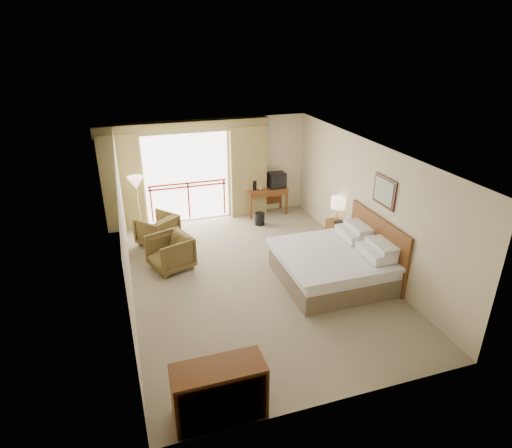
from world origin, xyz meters
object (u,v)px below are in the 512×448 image
object	(u,v)px
nightstand	(337,232)
wastebasket	(260,219)
desk	(266,193)
floor_lamp	(136,185)
bed	(334,264)
armchair_far	(159,244)
dresser	(219,391)
table_lamp	(338,203)
armchair_near	(172,268)
tv	(277,180)
side_table	(158,243)

from	to	relation	value
nightstand	wastebasket	world-z (taller)	nightstand
nightstand	desk	distance (m)	2.58
floor_lamp	nightstand	bearing A→B (deg)	-23.25
bed	armchair_far	size ratio (longest dim) A/B	2.57
armchair_far	dresser	bearing A→B (deg)	53.70
table_lamp	armchair_near	world-z (taller)	table_lamp
armchair_far	armchair_near	distance (m)	1.27
armchair_far	bed	bearing A→B (deg)	100.60
table_lamp	desk	size ratio (longest dim) A/B	0.51
tv	dresser	xyz separation A→B (m)	(-3.19, -6.47, -0.55)
table_lamp	floor_lamp	xyz separation A→B (m)	(-4.51, 1.89, 0.30)
table_lamp	armchair_near	size ratio (longest dim) A/B	0.69
tv	floor_lamp	xyz separation A→B (m)	(-3.79, -0.35, 0.37)
bed	table_lamp	world-z (taller)	table_lamp
tv	desk	bearing A→B (deg)	151.72
armchair_near	floor_lamp	xyz separation A→B (m)	(-0.50, 1.95, 1.32)
wastebasket	desk	bearing A→B (deg)	60.59
armchair_far	floor_lamp	bearing A→B (deg)	-101.86
armchair_near	side_table	xyz separation A→B (m)	(-0.19, 0.61, 0.34)
bed	table_lamp	bearing A→B (deg)	61.42
nightstand	armchair_far	size ratio (longest dim) A/B	0.69
armchair_far	dresser	world-z (taller)	dresser
wastebasket	armchair_far	distance (m)	2.74
desk	tv	distance (m)	0.48
floor_lamp	armchair_far	bearing A→B (deg)	-62.94
nightstand	side_table	world-z (taller)	nightstand
tv	armchair_far	distance (m)	3.71
side_table	table_lamp	bearing A→B (deg)	-7.41
nightstand	floor_lamp	bearing A→B (deg)	156.31
tv	dresser	bearing A→B (deg)	-133.77
desk	armchair_far	distance (m)	3.37
desk	nightstand	bearing A→B (deg)	-63.19
bed	dresser	distance (m)	4.01
table_lamp	wastebasket	world-z (taller)	table_lamp
bed	tv	distance (m)	3.89
bed	wastebasket	size ratio (longest dim) A/B	6.49
bed	desk	world-z (taller)	bed
table_lamp	wastebasket	size ratio (longest dim) A/B	1.77
armchair_near	dresser	world-z (taller)	dresser
floor_lamp	dresser	distance (m)	6.21
bed	floor_lamp	size ratio (longest dim) A/B	1.38
desk	armchair_far	size ratio (longest dim) A/B	1.38
bed	nightstand	xyz separation A→B (m)	(0.87, 1.55, -0.09)
armchair_near	dresser	xyz separation A→B (m)	(0.10, -4.17, 0.41)
tv	side_table	xyz separation A→B (m)	(-3.48, -1.69, -0.62)
wastebasket	dresser	world-z (taller)	dresser
wastebasket	floor_lamp	size ratio (longest dim) A/B	0.21
side_table	dresser	distance (m)	4.79
table_lamp	floor_lamp	distance (m)	4.89
desk	tv	world-z (taller)	tv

